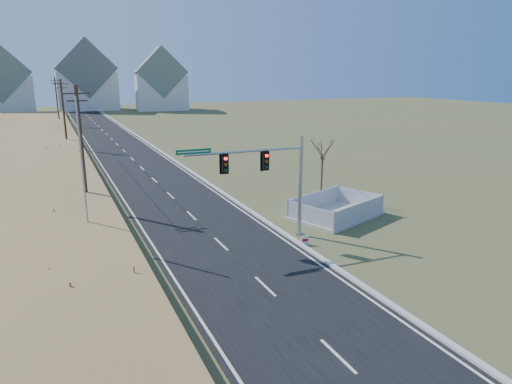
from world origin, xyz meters
The scene contains 14 objects.
ground centered at (0.00, 0.00, 0.00)m, with size 260.00×260.00×0.00m, color #51582B.
road centered at (0.00, 50.00, 0.03)m, with size 8.00×180.00×0.06m, color black.
curb centered at (4.15, 50.00, 0.09)m, with size 0.30×180.00×0.18m, color #B2AFA8.
utility_pole_near centered at (-6.50, 15.00, 4.68)m, with size 1.80×0.26×9.00m.
utility_pole_mid centered at (-6.50, 45.00, 4.68)m, with size 1.80×0.26×9.00m.
utility_pole_far centered at (-6.50, 75.00, 4.68)m, with size 1.80×0.26×9.00m.
condo_nnw centered at (-18.00, 108.00, 6.94)m, with size 14.93×11.17×17.03m.
condo_n centered at (2.00, 112.00, 7.61)m, with size 15.27×10.20×18.54m.
condo_ne centered at (20.00, 104.00, 6.84)m, with size 14.12×10.51×16.52m.
traffic_signal_mast centered at (3.23, 3.69, 3.90)m, with size 7.79×0.67×6.20m.
fence_enclosure centered at (9.16, 5.77, 0.28)m, with size 7.17×6.02×1.39m.
open_sign centered at (4.50, 2.00, 0.29)m, with size 0.44×0.17×0.55m.
flagpole centered at (-7.00, 7.66, 3.42)m, with size 0.39×0.39×8.57m.
bare_tree centered at (10.49, 9.71, 4.21)m, with size 1.97×1.97×5.22m.
Camera 1 is at (-8.53, -19.71, 9.82)m, focal length 32.00 mm.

